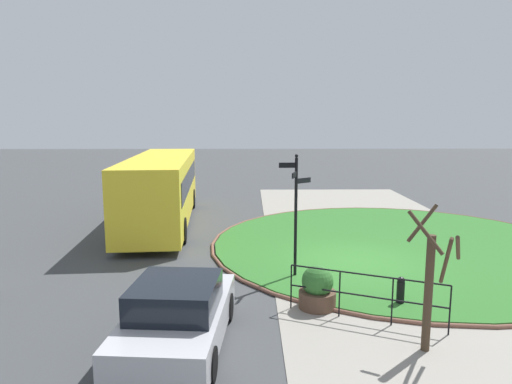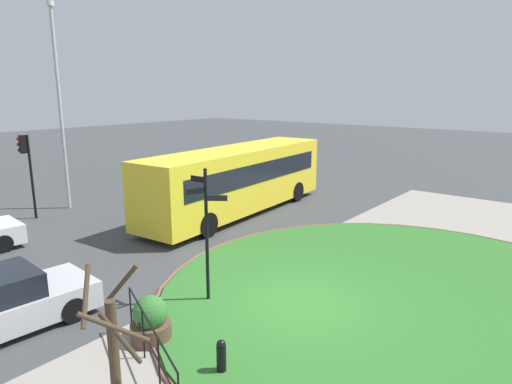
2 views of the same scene
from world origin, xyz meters
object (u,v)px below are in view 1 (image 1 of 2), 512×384
at_px(car_near_lane, 178,316).
at_px(street_tree_bare, 431,281).
at_px(bus_yellow, 162,188).
at_px(planter_near_signpost, 317,289).
at_px(signpost_directional, 296,208).
at_px(bollard_foreground, 401,291).

relative_size(car_near_lane, street_tree_bare, 1.42).
height_order(bus_yellow, planter_near_signpost, bus_yellow).
bearing_deg(signpost_directional, car_near_lane, 145.42).
height_order(signpost_directional, bus_yellow, signpost_directional).
xyz_separation_m(signpost_directional, planter_near_signpost, (-2.19, -0.35, -1.63)).
bearing_deg(planter_near_signpost, bollard_foreground, -87.67).
bearing_deg(signpost_directional, bus_yellow, 35.70).
distance_m(signpost_directional, bollard_foreground, 3.67).
distance_m(bollard_foreground, planter_near_signpost, 2.11).
xyz_separation_m(car_near_lane, planter_near_signpost, (1.89, -3.16, -0.17)).
bearing_deg(signpost_directional, planter_near_signpost, -170.94).
height_order(bus_yellow, street_tree_bare, bus_yellow).
bearing_deg(street_tree_bare, bollard_foreground, -4.66).
xyz_separation_m(signpost_directional, bollard_foreground, (-2.10, -2.46, -1.72)).
distance_m(car_near_lane, street_tree_bare, 5.16).
bearing_deg(car_near_lane, planter_near_signpost, -54.70).
distance_m(bollard_foreground, street_tree_bare, 2.52).
bearing_deg(bollard_foreground, signpost_directional, 49.46).
height_order(bollard_foreground, bus_yellow, bus_yellow).
bearing_deg(bollard_foreground, street_tree_bare, 175.34).
distance_m(signpost_directional, planter_near_signpost, 2.75).
relative_size(bollard_foreground, car_near_lane, 0.18).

